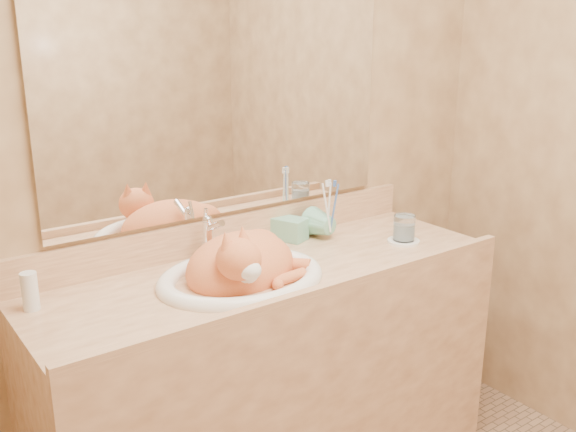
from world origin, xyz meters
TOP-DOWN VIEW (x-y plane):
  - wall_back at (0.00, 1.00)m, footprint 2.40×0.02m
  - vanity_counter at (0.00, 0.72)m, footprint 1.60×0.55m
  - mirror at (0.00, 0.99)m, footprint 1.30×0.02m
  - sink_basin at (-0.13, 0.70)m, footprint 0.60×0.53m
  - faucet at (-0.13, 0.91)m, footprint 0.06×0.13m
  - cat at (-0.12, 0.71)m, footprint 0.45×0.39m
  - soap_dispenser at (0.25, 0.88)m, footprint 0.11×0.11m
  - toothbrush_cup at (0.34, 0.83)m, footprint 0.13×0.13m
  - toothbrushes at (0.34, 0.83)m, footprint 0.04×0.04m
  - saucer at (0.55, 0.66)m, footprint 0.12×0.12m
  - water_glass at (0.55, 0.66)m, footprint 0.08×0.08m
  - lotion_bottle at (-0.73, 0.87)m, footprint 0.05×0.05m

SIDE VIEW (x-z plane):
  - vanity_counter at x=0.00m, z-range 0.00..0.85m
  - saucer at x=0.55m, z-range 0.85..0.86m
  - toothbrush_cup at x=0.34m, z-range 0.85..0.95m
  - lotion_bottle at x=-0.73m, z-range 0.85..0.96m
  - water_glass at x=0.55m, z-range 0.86..0.95m
  - cat at x=-0.12m, z-range 0.80..1.02m
  - sink_basin at x=-0.13m, z-range 0.85..1.02m
  - faucet at x=-0.13m, z-range 0.85..1.02m
  - soap_dispenser at x=0.25m, z-range 0.85..1.04m
  - toothbrushes at x=0.34m, z-range 0.87..1.11m
  - wall_back at x=0.00m, z-range 0.00..2.50m
  - mirror at x=0.00m, z-range 0.99..1.79m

